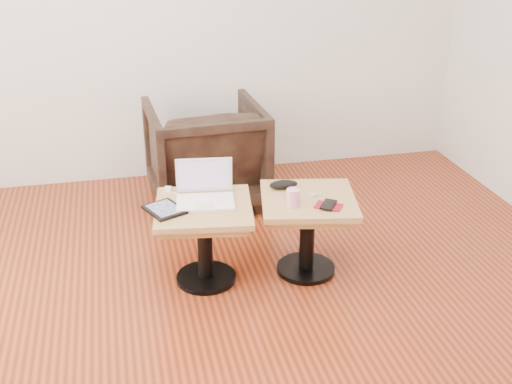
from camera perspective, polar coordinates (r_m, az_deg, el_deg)
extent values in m
cube|color=#56200E|center=(3.23, -2.16, -13.61)|extent=(4.50, 4.50, 0.01)
cylinder|color=black|center=(3.73, -4.45, -7.58)|extent=(0.34, 0.34, 0.03)
cylinder|color=black|center=(3.62, -4.56, -4.61)|extent=(0.09, 0.09, 0.41)
cube|color=#975721|center=(3.53, -4.66, -1.95)|extent=(0.54, 0.54, 0.04)
cube|color=brown|center=(3.51, -4.68, -1.43)|extent=(0.59, 0.59, 0.03)
cylinder|color=black|center=(3.81, 4.45, -6.78)|extent=(0.34, 0.34, 0.03)
cylinder|color=black|center=(3.70, 4.56, -3.86)|extent=(0.09, 0.09, 0.41)
cube|color=#975721|center=(3.62, 4.66, -1.25)|extent=(0.56, 0.56, 0.04)
cube|color=brown|center=(3.60, 4.68, -0.74)|extent=(0.61, 0.61, 0.03)
cube|color=white|center=(3.52, -4.52, -0.93)|extent=(0.34, 0.25, 0.02)
cube|color=silver|center=(3.54, -4.54, -0.56)|extent=(0.27, 0.14, 0.00)
cube|color=silver|center=(3.46, -4.50, -1.23)|extent=(0.09, 0.07, 0.00)
cube|color=white|center=(3.58, -4.64, 1.51)|extent=(0.31, 0.07, 0.21)
cube|color=brown|center=(3.58, -4.64, 1.51)|extent=(0.28, 0.05, 0.17)
cube|color=black|center=(3.46, -8.15, -1.56)|extent=(0.24, 0.27, 0.01)
cube|color=#191E38|center=(3.46, -8.16, -1.44)|extent=(0.20, 0.22, 0.00)
cube|color=white|center=(3.70, -7.84, 0.27)|extent=(0.05, 0.05, 0.02)
ellipsoid|color=black|center=(3.69, 2.47, 0.67)|extent=(0.17, 0.08, 0.05)
cylinder|color=#F14188|center=(3.48, 3.32, -0.49)|extent=(0.08, 0.08, 0.10)
sphere|color=white|center=(3.63, 5.24, -0.17)|extent=(0.01, 0.01, 0.01)
sphere|color=white|center=(3.64, 5.46, -0.05)|extent=(0.01, 0.01, 0.01)
sphere|color=white|center=(3.64, 4.94, -0.07)|extent=(0.01, 0.01, 0.01)
sphere|color=white|center=(3.63, 5.71, -0.19)|extent=(0.01, 0.01, 0.01)
sphere|color=white|center=(3.61, 5.03, -0.29)|extent=(0.01, 0.01, 0.01)
sphere|color=white|center=(3.61, 5.43, -0.31)|extent=(0.01, 0.01, 0.01)
cylinder|color=white|center=(3.63, 5.24, -0.23)|extent=(0.07, 0.04, 0.00)
cube|color=maroon|center=(3.50, 6.47, -1.26)|extent=(0.17, 0.16, 0.01)
cube|color=black|center=(3.49, 6.47, -1.13)|extent=(0.13, 0.14, 0.01)
imported|color=black|center=(4.55, -4.51, 3.51)|extent=(0.82, 0.84, 0.73)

